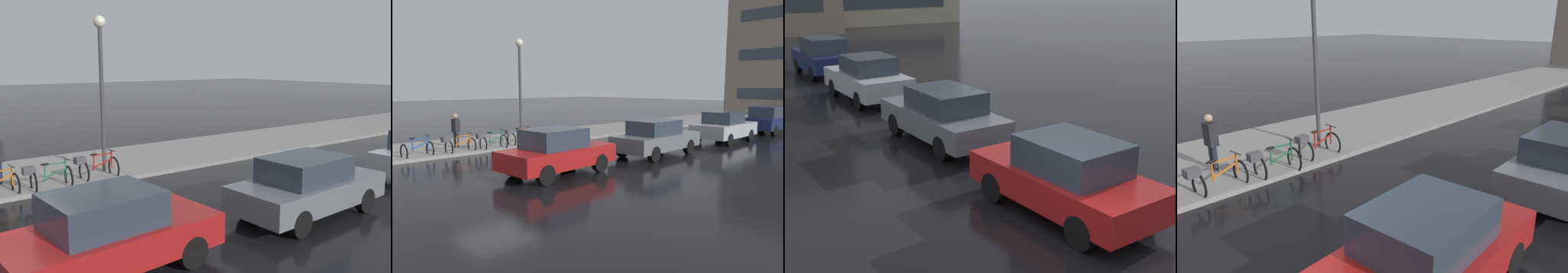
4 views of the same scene
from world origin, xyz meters
TOP-DOWN VIEW (x-y plane):
  - ground_plane at (0.00, 0.00)m, footprint 140.00×140.00m
  - sidewalk_kerb at (-6.00, 10.00)m, footprint 4.80×60.00m
  - bicycle_nearest at (-4.19, -1.14)m, footprint 0.78×1.18m
  - bicycle_second at (-4.00, 0.50)m, footprint 0.80×1.47m
  - bicycle_third at (-3.86, 2.05)m, footprint 0.79×1.39m
  - bicycle_farthest at (-4.15, 3.73)m, footprint 0.79×1.40m
  - car_red at (1.90, 1.34)m, footprint 2.08×4.16m
  - car_grey at (2.02, 6.75)m, footprint 1.99×4.40m
  - car_silver at (2.06, 12.78)m, footprint 2.04×4.22m
  - car_navy at (2.10, 18.53)m, footprint 1.96×3.94m
  - pedestrian at (-5.31, 1.04)m, footprint 0.42×0.27m
  - streetlamp at (-4.88, 4.39)m, footprint 0.40×0.40m

SIDE VIEW (x-z plane):
  - ground_plane at x=0.00m, z-range 0.00..0.00m
  - sidewalk_kerb at x=-6.00m, z-range 0.00..0.14m
  - bicycle_nearest at x=-4.19m, z-range -0.09..0.88m
  - bicycle_second at x=-4.00m, z-range 0.01..0.94m
  - bicycle_third at x=-3.86m, z-range -0.01..0.98m
  - bicycle_farthest at x=-4.15m, z-range 0.00..0.99m
  - car_grey at x=2.02m, z-range 0.01..1.56m
  - car_red at x=1.90m, z-range 0.00..1.58m
  - car_silver at x=2.06m, z-range -0.01..1.64m
  - car_navy at x=2.10m, z-range 0.00..1.71m
  - pedestrian at x=-5.31m, z-range 0.11..1.84m
  - streetlamp at x=-4.88m, z-range 0.89..6.28m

